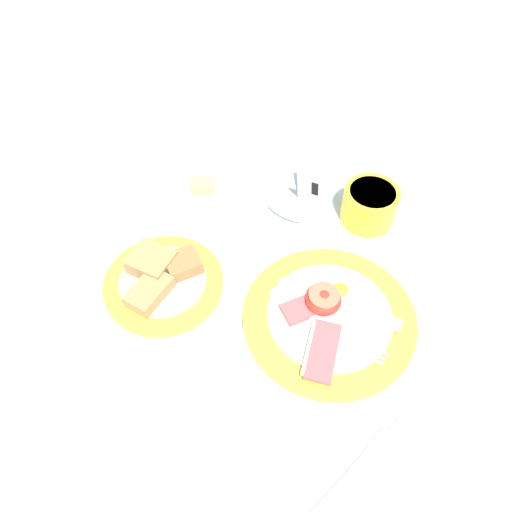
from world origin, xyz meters
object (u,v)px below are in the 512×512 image
teaspoon_by_saucer (272,205)px  sugar_cup (370,204)px  breakfast_plate (328,316)px  fork_on_cloth (363,460)px  number_card (316,185)px  butter_dish (203,191)px  bread_plate (162,280)px

teaspoon_by_saucer → sugar_cup: bearing=27.9°
breakfast_plate → fork_on_cloth: bearing=-69.3°
number_card → teaspoon_by_saucer: number_card is taller
sugar_cup → teaspoon_by_saucer: size_ratio=0.49×
sugar_cup → butter_dish: bearing=-178.4°
butter_dish → number_card: (0.19, 0.03, 0.03)m
teaspoon_by_saucer → fork_on_cloth: teaspoon_by_saucer is taller
teaspoon_by_saucer → fork_on_cloth: 0.43m
number_card → fork_on_cloth: (0.13, -0.42, -0.04)m
fork_on_cloth → bread_plate: bearing=92.3°
breakfast_plate → teaspoon_by_saucer: size_ratio=1.35×
breakfast_plate → sugar_cup: sugar_cup is taller
sugar_cup → fork_on_cloth: (0.03, -0.40, -0.03)m
sugar_cup → fork_on_cloth: bearing=-85.0°
number_card → sugar_cup: bearing=-3.6°
breakfast_plate → sugar_cup: (0.03, 0.21, 0.02)m
breakfast_plate → number_card: (-0.06, 0.23, 0.03)m
breakfast_plate → bread_plate: same height
teaspoon_by_saucer → breakfast_plate: bearing=-34.3°
bread_plate → number_card: 0.30m
teaspoon_by_saucer → bread_plate: bearing=-98.6°
bread_plate → sugar_cup: bearing=36.2°
bread_plate → number_card: (0.19, 0.23, 0.02)m
butter_dish → number_card: number_card is taller
bread_plate → teaspoon_by_saucer: 0.23m
butter_dish → teaspoon_by_saucer: (0.12, -0.00, -0.00)m
bread_plate → fork_on_cloth: (0.32, -0.19, -0.01)m
butter_dish → teaspoon_by_saucer: butter_dish is taller
number_card → breakfast_plate: bearing=-67.3°
breakfast_plate → bread_plate: size_ratio=1.38×
breakfast_plate → fork_on_cloth: breakfast_plate is taller
sugar_cup → number_card: size_ratio=1.23×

